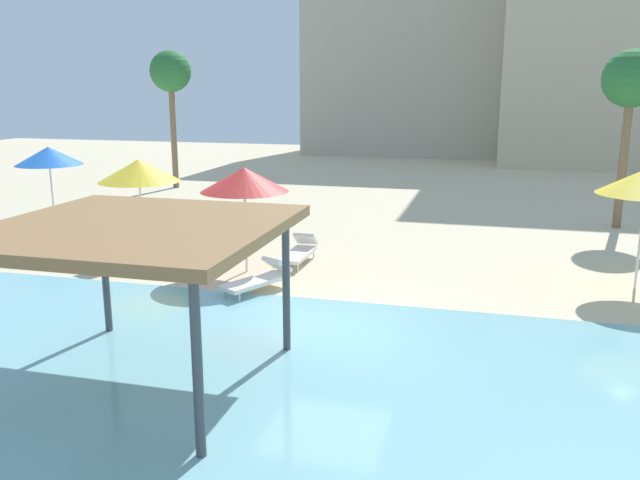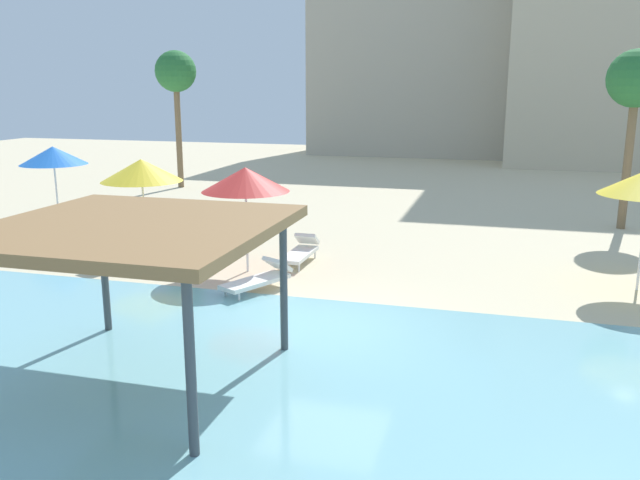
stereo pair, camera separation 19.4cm
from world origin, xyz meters
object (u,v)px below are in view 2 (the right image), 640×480
at_px(palm_tree_0, 636,83).
at_px(beach_umbrella_yellow_2, 141,170).
at_px(lounge_chair_2, 51,237).
at_px(lounge_chair_3, 301,251).
at_px(palm_tree_1, 176,75).
at_px(lounge_chair_5, 124,254).
at_px(lounge_chair_0, 261,278).
at_px(beach_umbrella_red_5, 245,180).
at_px(beach_umbrella_blue_1, 53,156).
at_px(shade_pavilion, 133,232).

bearing_deg(palm_tree_0, beach_umbrella_yellow_2, -155.33).
bearing_deg(palm_tree_0, lounge_chair_2, -155.86).
relative_size(lounge_chair_3, palm_tree_1, 0.30).
bearing_deg(palm_tree_0, lounge_chair_5, -147.39).
bearing_deg(palm_tree_0, lounge_chair_0, -133.47).
relative_size(beach_umbrella_yellow_2, palm_tree_1, 0.42).
bearing_deg(beach_umbrella_red_5, palm_tree_0, 39.19).
distance_m(lounge_chair_0, lounge_chair_3, 2.74).
xyz_separation_m(beach_umbrella_blue_1, palm_tree_1, (0.33, 8.73, 2.88)).
bearing_deg(beach_umbrella_red_5, lounge_chair_0, -58.17).
bearing_deg(beach_umbrella_blue_1, lounge_chair_3, -16.33).
bearing_deg(beach_umbrella_blue_1, lounge_chair_0, -29.90).
bearing_deg(lounge_chair_5, beach_umbrella_yellow_2, -142.29).
distance_m(beach_umbrella_yellow_2, lounge_chair_2, 3.42).
bearing_deg(shade_pavilion, lounge_chair_5, 123.94).
relative_size(beach_umbrella_blue_1, beach_umbrella_yellow_2, 1.02).
height_order(beach_umbrella_blue_1, beach_umbrella_red_5, beach_umbrella_red_5).
distance_m(lounge_chair_5, palm_tree_1, 15.08).
bearing_deg(palm_tree_1, beach_umbrella_red_5, -56.33).
height_order(beach_umbrella_blue_1, palm_tree_1, palm_tree_1).
xyz_separation_m(beach_umbrella_blue_1, lounge_chair_0, (9.85, -5.67, -2.05)).
xyz_separation_m(lounge_chair_3, palm_tree_0, (9.26, 7.20, 4.54)).
relative_size(beach_umbrella_yellow_2, palm_tree_0, 0.45).
relative_size(beach_umbrella_red_5, palm_tree_1, 0.43).
relative_size(beach_umbrella_blue_1, palm_tree_0, 0.45).
distance_m(shade_pavilion, palm_tree_0, 18.01).
xyz_separation_m(beach_umbrella_blue_1, beach_umbrella_red_5, (8.92, -4.17, 0.05)).
bearing_deg(beach_umbrella_red_5, shade_pavilion, -83.20).
height_order(beach_umbrella_yellow_2, palm_tree_0, palm_tree_0).
xyz_separation_m(lounge_chair_2, lounge_chair_5, (3.23, -1.19, 0.00)).
xyz_separation_m(lounge_chair_0, lounge_chair_3, (0.16, 2.73, 0.00)).
bearing_deg(palm_tree_1, shade_pavilion, -64.36).
relative_size(beach_umbrella_yellow_2, lounge_chair_5, 1.34).
bearing_deg(lounge_chair_0, shade_pavilion, 24.70).
distance_m(beach_umbrella_red_5, palm_tree_0, 13.57).
distance_m(lounge_chair_2, palm_tree_0, 19.18).
relative_size(lounge_chair_0, palm_tree_0, 0.33).
relative_size(shade_pavilion, beach_umbrella_blue_1, 1.63).
bearing_deg(lounge_chair_0, beach_umbrella_yellow_2, -97.36).
height_order(beach_umbrella_blue_1, lounge_chair_3, beach_umbrella_blue_1).
bearing_deg(lounge_chair_5, shade_pavilion, 55.56).
height_order(palm_tree_0, palm_tree_1, palm_tree_1).
distance_m(shade_pavilion, beach_umbrella_blue_1, 14.55).
bearing_deg(beach_umbrella_red_5, beach_umbrella_blue_1, 154.96).
height_order(lounge_chair_2, palm_tree_1, palm_tree_1).
bearing_deg(beach_umbrella_red_5, lounge_chair_5, -173.67).
height_order(beach_umbrella_yellow_2, lounge_chair_5, beach_umbrella_yellow_2).
height_order(shade_pavilion, lounge_chair_2, shade_pavilion).
bearing_deg(shade_pavilion, palm_tree_1, 115.64).
bearing_deg(beach_umbrella_blue_1, lounge_chair_5, -39.63).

